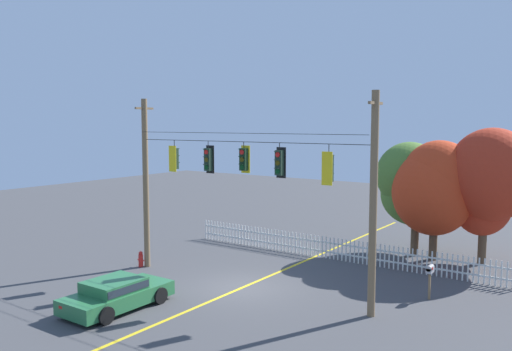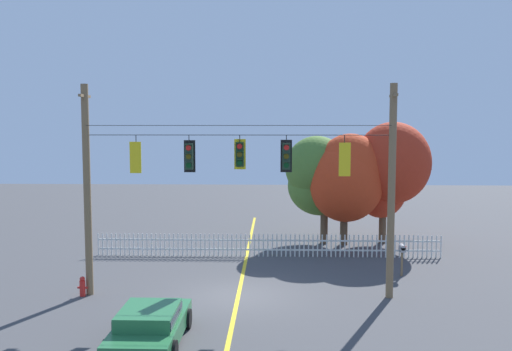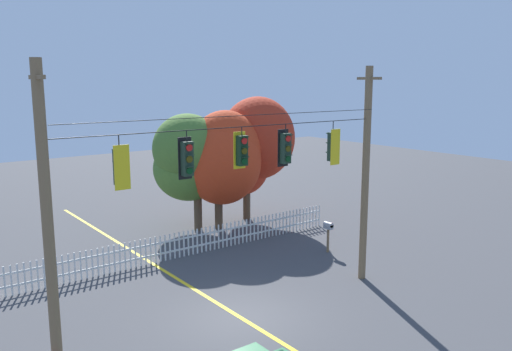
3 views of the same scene
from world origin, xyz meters
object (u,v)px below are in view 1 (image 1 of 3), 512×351
(traffic_signal_northbound_secondary, at_px, (244,159))
(autumn_maple_mid, at_px, (436,188))
(traffic_signal_northbound_primary, at_px, (174,158))
(autumn_maple_near_fence, at_px, (414,185))
(roadside_mailbox, at_px, (430,271))
(traffic_signal_westbound_side, at_px, (329,168))
(traffic_signal_southbound_primary, at_px, (208,159))
(autumn_oak_far_east, at_px, (485,183))
(parked_car, at_px, (116,293))
(fire_hydrant, at_px, (141,259))
(traffic_signal_eastbound_side, at_px, (280,163))

(traffic_signal_northbound_secondary, relative_size, autumn_maple_mid, 0.21)
(traffic_signal_northbound_primary, xyz_separation_m, autumn_maple_near_fence, (7.81, 9.85, -1.65))
(autumn_maple_near_fence, distance_m, roadside_mailbox, 7.86)
(traffic_signal_northbound_secondary, height_order, roadside_mailbox, traffic_signal_northbound_secondary)
(traffic_signal_westbound_side, bearing_deg, autumn_maple_mid, 81.44)
(traffic_signal_southbound_primary, xyz_separation_m, roadside_mailbox, (8.78, 3.02, -4.24))
(autumn_oak_far_east, bearing_deg, parked_car, -124.37)
(autumn_maple_near_fence, bearing_deg, roadside_mailbox, -66.40)
(traffic_signal_northbound_primary, distance_m, autumn_maple_near_fence, 12.68)
(traffic_signal_northbound_primary, height_order, traffic_signal_southbound_primary, same)
(fire_hydrant, bearing_deg, traffic_signal_northbound_secondary, 2.32)
(traffic_signal_northbound_primary, height_order, autumn_oak_far_east, autumn_oak_far_east)
(fire_hydrant, bearing_deg, parked_car, -51.34)
(traffic_signal_northbound_secondary, relative_size, autumn_maple_near_fence, 0.22)
(traffic_signal_northbound_secondary, bearing_deg, traffic_signal_southbound_primary, 179.98)
(traffic_signal_northbound_secondary, relative_size, fire_hydrant, 1.69)
(traffic_signal_eastbound_side, height_order, fire_hydrant, traffic_signal_eastbound_side)
(autumn_maple_mid, bearing_deg, autumn_maple_near_fence, 147.40)
(autumn_maple_mid, xyz_separation_m, autumn_oak_far_east, (2.17, 0.63, 0.32))
(traffic_signal_northbound_primary, bearing_deg, traffic_signal_eastbound_side, 0.20)
(traffic_signal_northbound_secondary, distance_m, autumn_oak_far_east, 12.21)
(traffic_signal_southbound_primary, bearing_deg, fire_hydrant, -176.60)
(autumn_maple_near_fence, xyz_separation_m, parked_car, (-6.29, -14.64, -3.08))
(traffic_signal_northbound_primary, distance_m, traffic_signal_northbound_secondary, 3.93)
(traffic_signal_northbound_secondary, xyz_separation_m, autumn_maple_near_fence, (3.89, 9.83, -1.77))
(parked_car, bearing_deg, traffic_signal_northbound_secondary, 63.45)
(traffic_signal_eastbound_side, height_order, parked_car, traffic_signal_eastbound_side)
(fire_hydrant, bearing_deg, autumn_maple_near_fence, 45.40)
(traffic_signal_southbound_primary, relative_size, traffic_signal_northbound_secondary, 1.09)
(autumn_maple_near_fence, bearing_deg, traffic_signal_eastbound_side, -102.28)
(traffic_signal_northbound_primary, relative_size, traffic_signal_eastbound_side, 1.02)
(traffic_signal_northbound_secondary, xyz_separation_m, parked_car, (-2.40, -4.80, -4.85))
(autumn_oak_far_east, relative_size, roadside_mailbox, 4.85)
(traffic_signal_westbound_side, distance_m, roadside_mailbox, 5.93)
(traffic_signal_eastbound_side, relative_size, fire_hydrant, 1.82)
(traffic_signal_eastbound_side, relative_size, parked_car, 0.33)
(traffic_signal_eastbound_side, distance_m, autumn_maple_near_fence, 10.20)
(traffic_signal_northbound_primary, bearing_deg, autumn_oak_far_east, 40.19)
(roadside_mailbox, bearing_deg, fire_hydrant, -165.79)
(traffic_signal_southbound_primary, relative_size, parked_car, 0.34)
(autumn_maple_mid, distance_m, autumn_oak_far_east, 2.28)
(traffic_signal_southbound_primary, distance_m, autumn_oak_far_east, 13.45)
(traffic_signal_westbound_side, height_order, parked_car, traffic_signal_westbound_side)
(traffic_signal_northbound_secondary, height_order, traffic_signal_eastbound_side, same)
(traffic_signal_southbound_primary, xyz_separation_m, traffic_signal_eastbound_side, (3.66, 0.00, 0.01))
(traffic_signal_northbound_primary, relative_size, roadside_mailbox, 1.03)
(traffic_signal_eastbound_side, relative_size, autumn_oak_far_east, 0.21)
(traffic_signal_northbound_primary, distance_m, autumn_maple_mid, 12.94)
(autumn_maple_near_fence, xyz_separation_m, autumn_oak_far_east, (3.55, -0.25, 0.37))
(traffic_signal_northbound_primary, height_order, autumn_maple_mid, traffic_signal_northbound_primary)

